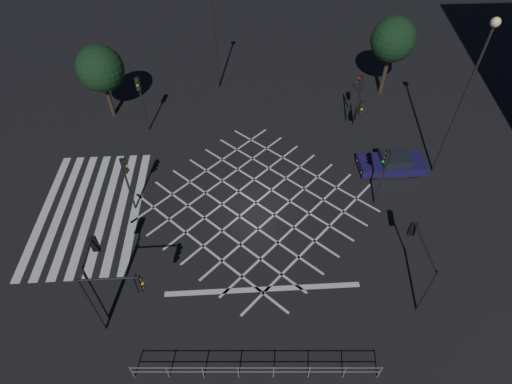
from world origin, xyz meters
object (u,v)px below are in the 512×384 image
Objects in this scene: street_tree_near at (100,69)px; waiting_car at (392,163)px; traffic_light_nw_main at (357,104)px; street_lamp_east at (472,78)px; traffic_light_sw_main at (140,94)px; street_tree_far at (393,40)px; street_lamp_west at (214,26)px; traffic_light_se_main at (94,264)px; traffic_light_median_north at (384,167)px; traffic_light_median_south at (126,174)px; traffic_light_ne_main at (419,251)px; traffic_light_se_cross at (117,292)px; traffic_light_nw_cross at (359,91)px.

street_tree_near is 21.26m from waiting_car.
street_lamp_east is at bearing 47.21° from traffic_light_nw_main.
traffic_light_sw_main is 14.91m from traffic_light_nw_main.
street_lamp_west is at bearing -96.29° from street_tree_far.
street_tree_far is at bearing -101.74° from waiting_car.
traffic_light_sw_main is at bearing -17.68° from waiting_car.
street_lamp_west is (-11.25, -14.27, -1.55)m from street_lamp_east.
traffic_light_sw_main is 17.61m from waiting_car.
traffic_light_se_main is 26.05m from street_tree_far.
street_tree_near reaches higher than traffic_light_median_north.
street_tree_far is at bearing 33.26° from traffic_light_median_south.
traffic_light_ne_main is 0.33× the size of street_lamp_east.
traffic_light_ne_main is at bearing -11.62° from street_tree_far.
waiting_car is (-3.03, 1.97, -2.43)m from traffic_light_median_north.
traffic_light_se_cross is at bearing -139.77° from traffic_light_se_main.
traffic_light_sw_main is 7.97m from street_lamp_west.
street_lamp_east reaches higher than traffic_light_sw_main.
traffic_light_median_south reaches higher than traffic_light_ne_main.
street_lamp_west reaches higher than waiting_car.
traffic_light_median_north is at bearing 34.16° from street_lamp_west.
traffic_light_se_main is 0.76× the size of street_tree_near.
traffic_light_nw_main is 12.29m from street_lamp_west.
traffic_light_median_south is 0.39× the size of street_lamp_east.
traffic_light_sw_main is 0.79× the size of street_tree_near.
traffic_light_median_north is at bearing 86.00° from traffic_light_nw_cross.
traffic_light_median_north is at bearing -1.65° from traffic_light_nw_main.
traffic_light_median_north is 1.21× the size of traffic_light_nw_main.
traffic_light_se_main is 1.03× the size of traffic_light_nw_cross.
traffic_light_sw_main reaches higher than traffic_light_ne_main.
traffic_light_median_north is 0.77× the size of street_tree_near.
street_tree_far is (-12.54, 3.94, 1.49)m from traffic_light_median_north.
traffic_light_sw_main is 0.56× the size of street_lamp_west.
street_tree_near is at bearing -30.96° from traffic_light_median_north.
traffic_light_nw_main is 7.52m from street_lamp_east.
street_tree_near is (-7.80, -22.39, -2.97)m from street_lamp_east.
street_lamp_west is at bearing 70.24° from traffic_light_median_south.
waiting_car is at bearing -123.05° from traffic_light_median_north.
traffic_light_ne_main is at bearing 47.58° from traffic_light_sw_main.
street_tree_near is at bearing 48.42° from traffic_light_ne_main.
traffic_light_median_north is 0.68× the size of street_tree_far.
waiting_car is (10.99, 11.48, -4.69)m from street_lamp_west.
street_lamp_east is at bearing 6.68° from traffic_light_median_south.
traffic_light_se_main reaches higher than traffic_light_nw_cross.
traffic_light_sw_main reaches higher than traffic_light_median_south.
traffic_light_se_main is 1.20× the size of traffic_light_nw_main.
traffic_light_se_cross is at bearing 4.69° from traffic_light_sw_main.
street_tree_far is 1.45× the size of waiting_car.
street_tree_near reaches higher than traffic_light_nw_cross.
street_lamp_west is at bearing 138.01° from traffic_light_sw_main.
street_lamp_east is (-2.24, 19.12, 4.06)m from traffic_light_median_south.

